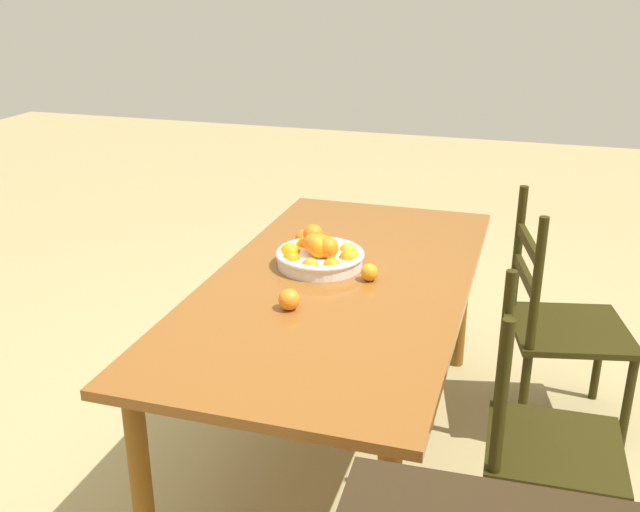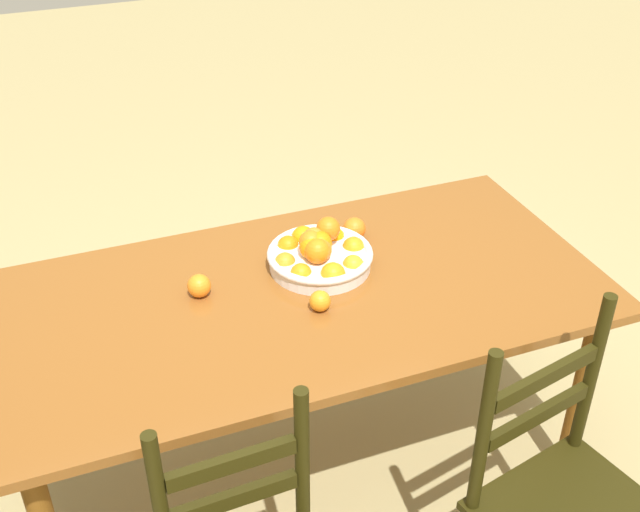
# 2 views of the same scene
# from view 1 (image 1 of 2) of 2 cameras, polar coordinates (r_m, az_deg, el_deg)

# --- Properties ---
(ground_plane) EXTENTS (12.00, 12.00, 0.00)m
(ground_plane) POSITION_cam_1_polar(r_m,az_deg,el_deg) (3.00, 1.39, -14.88)
(ground_plane) COLOR tan
(dining_table) EXTENTS (1.84, 0.91, 0.74)m
(dining_table) POSITION_cam_1_polar(r_m,az_deg,el_deg) (2.66, 1.52, -3.40)
(dining_table) COLOR brown
(dining_table) RESTS_ON ground
(chair_near_window) EXTENTS (0.54, 0.54, 0.97)m
(chair_near_window) POSITION_cam_1_polar(r_m,az_deg,el_deg) (3.09, 18.12, -5.23)
(chair_near_window) COLOR black
(chair_near_window) RESTS_ON ground
(chair_by_cabinet) EXTENTS (0.41, 0.41, 0.93)m
(chair_by_cabinet) POSITION_cam_1_polar(r_m,az_deg,el_deg) (2.36, 16.81, -14.02)
(chair_by_cabinet) COLOR black
(chair_by_cabinet) RESTS_ON ground
(fruit_bowl) EXTENTS (0.33, 0.33, 0.15)m
(fruit_bowl) POSITION_cam_1_polar(r_m,az_deg,el_deg) (2.73, -0.03, 0.14)
(fruit_bowl) COLOR white
(fruit_bowl) RESTS_ON dining_table
(orange_loose_0) EXTENTS (0.08, 0.08, 0.08)m
(orange_loose_0) POSITION_cam_1_polar(r_m,az_deg,el_deg) (2.91, -1.21, 1.34)
(orange_loose_0) COLOR orange
(orange_loose_0) RESTS_ON dining_table
(orange_loose_1) EXTENTS (0.06, 0.06, 0.06)m
(orange_loose_1) POSITION_cam_1_polar(r_m,az_deg,el_deg) (2.61, 3.88, -1.28)
(orange_loose_1) COLOR orange
(orange_loose_1) RESTS_ON dining_table
(orange_loose_2) EXTENTS (0.07, 0.07, 0.07)m
(orange_loose_2) POSITION_cam_1_polar(r_m,az_deg,el_deg) (2.39, -2.42, -3.41)
(orange_loose_2) COLOR orange
(orange_loose_2) RESTS_ON dining_table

